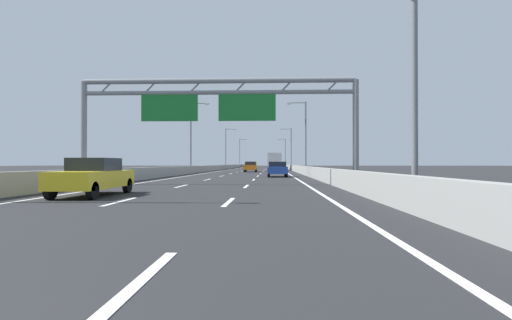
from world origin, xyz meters
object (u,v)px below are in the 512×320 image
at_px(streetlamp_right_far, 290,146).
at_px(streetlamp_right_distant, 285,151).
at_px(streetlamp_left_far, 227,146).
at_px(box_truck, 275,161).
at_px(black_car, 251,165).
at_px(blue_car, 277,169).
at_px(streetlamp_right_mid, 304,132).
at_px(red_car, 273,165).
at_px(sign_gantry, 216,104).
at_px(yellow_car, 93,177).
at_px(streetlamp_left_mid, 193,133).
at_px(silver_car, 273,166).
at_px(orange_car, 251,167).
at_px(streetlamp_left_distant, 240,151).
at_px(streetlamp_right_near, 407,32).
at_px(green_car, 273,165).

xyz_separation_m(streetlamp_right_far, streetlamp_right_distant, (0.00, 40.91, 0.00)).
height_order(streetlamp_left_far, box_truck, streetlamp_left_far).
bearing_deg(black_car, blue_car, -85.48).
bearing_deg(streetlamp_right_distant, streetlamp_right_mid, -90.00).
relative_size(streetlamp_right_far, red_car, 2.03).
bearing_deg(sign_gantry, yellow_car, -113.90).
xyz_separation_m(yellow_car, red_car, (7.23, 92.97, -0.01)).
bearing_deg(streetlamp_left_mid, yellow_car, -84.53).
xyz_separation_m(streetlamp_right_distant, silver_car, (-3.94, -45.21, -4.64)).
height_order(yellow_car, box_truck, box_truck).
distance_m(streetlamp_right_mid, orange_car, 10.51).
bearing_deg(streetlamp_right_far, streetlamp_left_far, 180.00).
relative_size(streetlamp_left_mid, blue_car, 2.30).
height_order(red_car, box_truck, box_truck).
relative_size(streetlamp_left_far, black_car, 2.03).
bearing_deg(streetlamp_left_distant, streetlamp_left_far, -90.00).
distance_m(streetlamp_right_near, streetlamp_left_far, 83.17).
bearing_deg(streetlamp_right_far, silver_car, -132.46).
xyz_separation_m(streetlamp_right_near, orange_car, (-7.41, 46.77, -4.62)).
relative_size(sign_gantry, streetlamp_left_far, 1.75).
bearing_deg(streetlamp_left_distant, black_car, -49.35).
height_order(sign_gantry, box_truck, sign_gantry).
xyz_separation_m(streetlamp_left_mid, yellow_car, (3.66, -38.16, -4.65)).
bearing_deg(blue_car, black_car, 94.52).
bearing_deg(green_car, streetlamp_right_distant, -13.69).
bearing_deg(streetlamp_right_far, streetlamp_right_distant, 90.00).
xyz_separation_m(sign_gantry, streetlamp_right_near, (7.60, -11.04, 0.57)).
xyz_separation_m(streetlamp_right_near, silver_car, (-3.94, 77.52, -4.64)).
xyz_separation_m(streetlamp_left_mid, black_car, (3.84, 77.34, -4.64)).
relative_size(streetlamp_right_mid, streetlamp_left_distant, 1.00).
bearing_deg(streetlamp_left_mid, streetlamp_right_distant, 79.66).
relative_size(streetlamp_left_far, streetlamp_right_distant, 1.00).
distance_m(streetlamp_left_far, box_truck, 23.17).
bearing_deg(red_car, sign_gantry, -92.40).
bearing_deg(orange_car, yellow_car, -95.02).
bearing_deg(streetlamp_left_mid, streetlamp_right_near, -69.95).
relative_size(streetlamp_right_near, streetlamp_left_distant, 1.00).
xyz_separation_m(streetlamp_right_distant, green_car, (-3.85, 0.94, -4.62)).
bearing_deg(yellow_car, streetlamp_right_far, 81.88).
xyz_separation_m(green_car, box_truck, (0.06, -61.81, 0.92)).
relative_size(silver_car, green_car, 0.99).
height_order(streetlamp_right_far, green_car, streetlamp_right_far).
relative_size(streetlamp_right_near, box_truck, 1.14).
bearing_deg(red_car, blue_car, -89.75).
bearing_deg(streetlamp_right_far, streetlamp_left_distant, 110.05).
bearing_deg(streetlamp_right_near, blue_car, 98.44).
xyz_separation_m(streetlamp_right_mid, red_car, (-4.05, 54.81, -4.66)).
bearing_deg(streetlamp_left_far, orange_car, -77.88).
relative_size(streetlamp_left_far, red_car, 2.03).
bearing_deg(black_car, green_car, 36.78).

